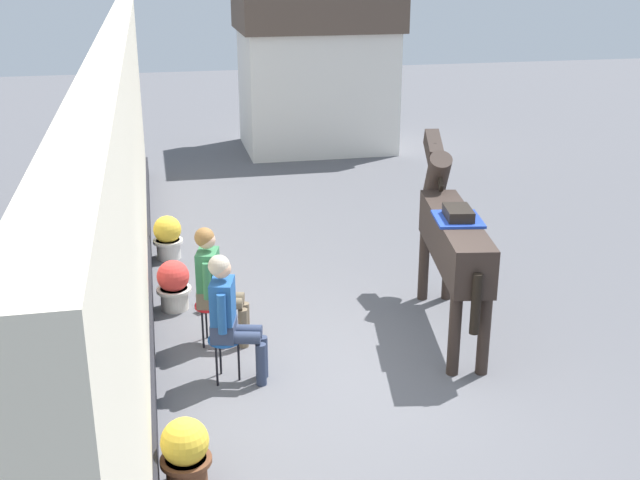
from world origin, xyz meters
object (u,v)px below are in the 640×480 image
at_px(seated_visitor_far, 214,280).
at_px(flower_planter_farthest, 168,236).
at_px(flower_planter_inner_far, 174,284).
at_px(satchel_bag, 212,302).
at_px(seated_visitor_near, 229,312).
at_px(flower_planter_nearest, 185,453).
at_px(saddled_horse_center, 452,236).

bearing_deg(seated_visitor_far, flower_planter_farthest, 99.03).
height_order(flower_planter_inner_far, satchel_bag, flower_planter_inner_far).
bearing_deg(seated_visitor_far, seated_visitor_near, -84.72).
bearing_deg(seated_visitor_near, flower_planter_nearest, -108.08).
bearing_deg(flower_planter_farthest, seated_visitor_near, -81.84).
relative_size(flower_planter_inner_far, flower_planter_farthest, 1.00).
height_order(flower_planter_nearest, satchel_bag, flower_planter_nearest).
bearing_deg(flower_planter_inner_far, flower_planter_nearest, -90.59).
xyz_separation_m(seated_visitor_far, flower_planter_nearest, (-0.47, -2.56, -0.44)).
bearing_deg(flower_planter_nearest, flower_planter_farthest, 89.78).
relative_size(seated_visitor_near, satchel_bag, 4.96).
height_order(saddled_horse_center, flower_planter_nearest, saddled_horse_center).
bearing_deg(saddled_horse_center, seated_visitor_near, -164.99).
height_order(seated_visitor_near, seated_visitor_far, same).
xyz_separation_m(seated_visitor_near, flower_planter_farthest, (-0.53, 3.70, -0.44)).
xyz_separation_m(flower_planter_nearest, flower_planter_farthest, (0.02, 5.39, 0.00)).
xyz_separation_m(saddled_horse_center, flower_planter_inner_far, (-3.14, 1.20, -0.82)).
distance_m(seated_visitor_near, saddled_horse_center, 2.74).
distance_m(seated_visitor_far, satchel_bag, 1.15).
xyz_separation_m(seated_visitor_near, flower_planter_inner_far, (-0.51, 1.91, -0.44)).
xyz_separation_m(flower_planter_farthest, satchel_bag, (0.47, -1.90, -0.23)).
height_order(flower_planter_inner_far, flower_planter_farthest, same).
height_order(flower_planter_farthest, satchel_bag, flower_planter_farthest).
bearing_deg(flower_planter_nearest, seated_visitor_near, 71.92).
bearing_deg(satchel_bag, seated_visitor_far, -121.64).
bearing_deg(seated_visitor_far, satchel_bag, 88.99).
bearing_deg(flower_planter_nearest, satchel_bag, 82.05).
distance_m(flower_planter_inner_far, flower_planter_farthest, 1.80).
height_order(seated_visitor_far, flower_planter_nearest, seated_visitor_far).
relative_size(flower_planter_nearest, flower_planter_farthest, 1.00).
xyz_separation_m(seated_visitor_far, satchel_bag, (0.02, 0.93, -0.68)).
xyz_separation_m(flower_planter_inner_far, flower_planter_farthest, (-0.02, 1.80, 0.00)).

